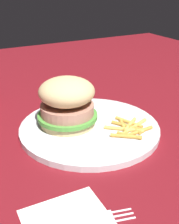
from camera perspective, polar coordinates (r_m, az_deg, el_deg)
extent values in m
plane|color=maroon|center=(0.61, -0.07, -2.88)|extent=(1.60, 1.60, 0.00)
cylinder|color=silver|center=(0.60, 0.00, -3.13)|extent=(0.28, 0.28, 0.01)
cylinder|color=tan|center=(0.60, -4.30, -1.69)|extent=(0.11, 0.11, 0.01)
cylinder|color=#4C9338|center=(0.59, -4.33, -0.72)|extent=(0.12, 0.12, 0.01)
cylinder|color=tan|center=(0.59, -4.38, 0.57)|extent=(0.11, 0.11, 0.02)
ellipsoid|color=tan|center=(0.57, -4.50, 4.03)|extent=(0.11, 0.11, 0.05)
cylinder|color=gold|center=(0.58, 6.69, -2.94)|extent=(0.03, 0.06, 0.01)
cylinder|color=gold|center=(0.60, 7.73, -1.99)|extent=(0.03, 0.06, 0.01)
cylinder|color=gold|center=(0.55, 7.20, -4.74)|extent=(0.05, 0.04, 0.01)
cylinder|color=#E5B251|center=(0.57, 6.79, -3.36)|extent=(0.06, 0.06, 0.01)
cylinder|color=gold|center=(0.59, 7.41, -2.72)|extent=(0.04, 0.06, 0.01)
cylinder|color=#E5B251|center=(0.59, 8.77, -2.85)|extent=(0.08, 0.04, 0.01)
cylinder|color=#E5B251|center=(0.59, 7.93, -2.45)|extent=(0.05, 0.04, 0.01)
cylinder|color=gold|center=(0.57, 9.73, -3.78)|extent=(0.06, 0.01, 0.01)
cylinder|color=gold|center=(0.58, 8.23, -3.20)|extent=(0.02, 0.05, 0.01)
cylinder|color=gold|center=(0.55, 7.78, -4.59)|extent=(0.03, 0.04, 0.01)
cube|color=silver|center=(0.40, 2.21, -19.96)|extent=(0.04, 0.03, 0.00)
cylinder|color=silver|center=(0.41, 7.10, -19.85)|extent=(0.03, 0.01, 0.00)
cylinder|color=silver|center=(0.41, 6.69, -19.09)|extent=(0.03, 0.01, 0.00)
cylinder|color=silver|center=(0.42, 6.29, -18.35)|extent=(0.03, 0.01, 0.00)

